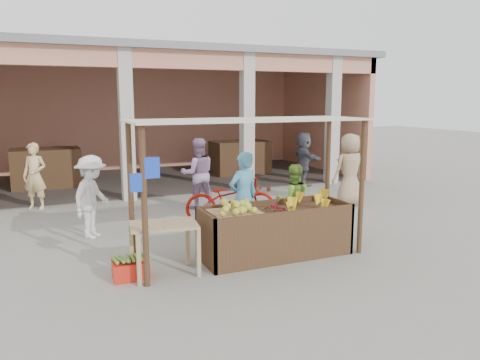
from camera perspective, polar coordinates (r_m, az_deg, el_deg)
name	(u,v)px	position (r m, az deg, el deg)	size (l,w,h in m)	color
ground	(249,259)	(8.11, 1.11, -9.64)	(60.00, 60.00, 0.00)	gray
market_building	(140,99)	(16.20, -12.07, 9.65)	(14.40, 6.40, 4.20)	tan
fruit_stall	(275,233)	(8.20, 4.32, -6.52)	(2.60, 0.95, 0.80)	#4B311E
stall_awning	(247,144)	(7.73, 0.88, 4.43)	(4.09, 1.35, 2.39)	#4B311E
banana_heap	(306,203)	(8.38, 8.08, -2.73)	(1.04, 0.57, 0.19)	yellow
melon_tray	(235,209)	(7.78, -0.61, -3.58)	(0.81, 0.70, 0.21)	#9F7D52
berry_heap	(274,208)	(8.04, 4.14, -3.40)	(0.42, 0.34, 0.13)	maroon
side_table	(164,232)	(7.33, -9.24, -6.32)	(1.10, 0.81, 0.82)	tan
papaya_pile	(164,217)	(7.27, -9.29, -4.52)	(0.69, 0.40, 0.20)	#40822A
red_crate	(131,270)	(7.44, -13.19, -10.62)	(0.53, 0.38, 0.28)	red
plantain_bundle	(130,258)	(7.38, -13.24, -9.30)	(0.43, 0.30, 0.09)	#5A802E
produce_sacks	(262,180)	(13.80, 2.67, -0.04)	(0.87, 0.82, 0.66)	maroon
vendor_blue	(243,194)	(8.85, 0.43, -1.74)	(0.70, 0.51, 1.85)	#50A0CA
vendor_green	(293,199)	(9.26, 6.50, -2.29)	(0.74, 0.43, 1.53)	#7AAF37
motorcycle	(231,198)	(10.30, -1.15, -2.25)	(2.08, 0.72, 1.09)	#990D06
shopper_a	(92,193)	(9.59, -17.64, -1.58)	(1.13, 0.57, 1.76)	white
shopper_c	(350,166)	(12.21, 13.23, 1.68)	(0.98, 0.64, 2.04)	tan
shopper_d	(304,157)	(14.83, 7.76, 2.76)	(1.65, 0.68, 1.78)	#4A4A56
shopper_e	(35,175)	(12.59, -23.75, 0.60)	(0.64, 0.49, 1.72)	#D8B679
shopper_f	(198,170)	(11.61, -5.16, 1.19)	(0.94, 0.54, 1.92)	#96789D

